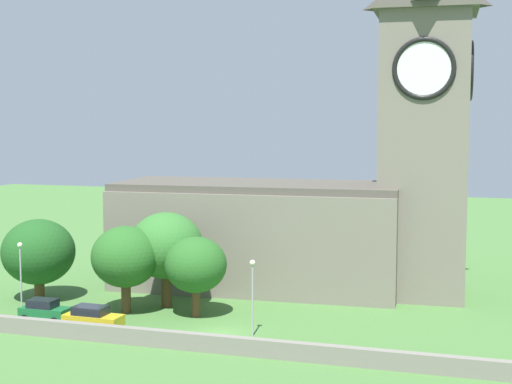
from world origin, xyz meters
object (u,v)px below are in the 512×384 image
car_green (44,310)px  tree_by_tower (196,265)px  streetlamp_west_end (20,266)px  tree_churchyard (125,257)px  tree_riverside_west (38,252)px  car_yellow (93,318)px  streetlamp_west_mid (252,284)px  church (317,197)px  tree_riverside_east (166,246)px

car_green → tree_by_tower: size_ratio=0.60×
streetlamp_west_end → tree_churchyard: bearing=19.9°
tree_riverside_west → tree_by_tower: (16.30, -1.21, -0.07)m
car_yellow → tree_churchyard: size_ratio=0.63×
streetlamp_west_end → streetlamp_west_mid: bearing=-1.3°
church → car_yellow: bearing=-126.4°
car_yellow → streetlamp_west_mid: streetlamp_west_mid is taller
tree_by_tower → tree_riverside_east: bearing=147.9°
tree_riverside_west → church: bearing=26.5°
streetlamp_west_end → tree_by_tower: bearing=13.8°
streetlamp_west_mid → tree_by_tower: (-6.40, 4.15, 0.37)m
car_green → tree_riverside_east: 11.84m
tree_churchyard → streetlamp_west_end: bearing=-160.1°
streetlamp_west_end → tree_by_tower: size_ratio=0.91×
car_green → church: bearing=43.7°
tree_churchyard → tree_riverside_west: (-9.94, 1.79, -0.39)m
streetlamp_west_mid → tree_riverside_east: (-10.21, 6.53, 1.45)m
car_yellow → streetlamp_west_mid: size_ratio=0.80×
car_green → tree_by_tower: bearing=24.4°
tree_riverside_west → streetlamp_west_mid: bearing=-13.3°
car_green → tree_riverside_west: 8.79m
car_green → streetlamp_west_end: bearing=154.3°
car_green → streetlamp_west_mid: 18.29m
tree_churchyard → tree_by_tower: 6.40m
streetlamp_west_mid → tree_by_tower: bearing=147.1°
streetlamp_west_end → tree_riverside_west: tree_riverside_west is taller
car_yellow → tree_by_tower: 9.64m
tree_by_tower → streetlamp_west_end: bearing=-166.2°
car_yellow → streetlamp_west_end: 9.31m
streetlamp_west_end → tree_churchyard: 9.10m
tree_churchyard → tree_riverside_west: tree_churchyard is taller
streetlamp_west_mid → tree_riverside_west: bearing=166.7°
streetlamp_west_end → tree_riverside_west: size_ratio=0.82×
church → tree_churchyard: size_ratio=4.62×
streetlamp_west_mid → tree_riverside_east: bearing=147.4°
church → tree_riverside_east: church is taller
church → tree_riverside_west: 27.25m
tree_churchyard → tree_by_tower: tree_churchyard is taller
tree_churchyard → tree_riverside_west: bearing=169.8°
tree_churchyard → car_yellow: bearing=-92.0°
streetlamp_west_mid → car_yellow: bearing=-171.4°
tree_riverside_east → tree_by_tower: (3.80, -2.38, -1.08)m
streetlamp_west_end → tree_by_tower: 15.34m
tree_riverside_east → tree_riverside_west: bearing=-174.6°
car_green → tree_by_tower: 13.20m
streetlamp_west_end → streetlamp_west_mid: (21.30, -0.49, -0.15)m
church → tree_by_tower: 16.02m
church → tree_by_tower: bearing=-120.3°
car_green → streetlamp_west_end: streetlamp_west_end is taller
car_green → streetlamp_west_end: 4.96m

